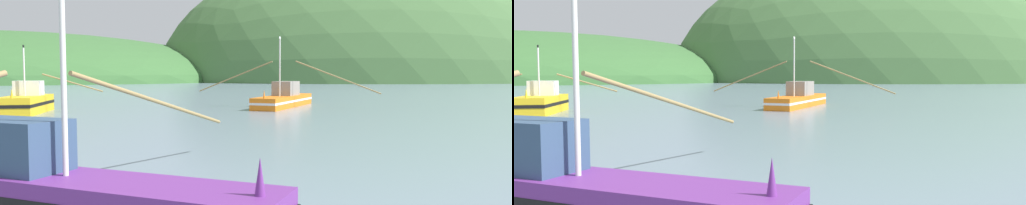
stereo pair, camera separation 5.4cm
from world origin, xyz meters
TOP-DOWN VIEW (x-y plane):
  - hill_far_left at (-68.88, 206.40)m, footprint 203.86×163.09m
  - hill_far_center at (81.48, 190.77)m, footprint 177.19×141.75m
  - fishing_boat_purple at (-9.99, 10.58)m, footprint 10.30×14.52m
  - fishing_boat_orange at (4.21, 41.92)m, footprint 14.85×10.93m
  - fishing_boat_yellow at (-17.41, 39.23)m, footprint 11.57×7.38m

SIDE VIEW (x-z plane):
  - hill_far_left at x=-68.88m, z-range -19.30..19.30m
  - hill_far_center at x=81.48m, z-range -53.41..53.41m
  - fishing_boat_purple at x=-9.99m, z-range -2.82..4.17m
  - fishing_boat_orange at x=4.21m, z-range -2.44..3.97m
  - fishing_boat_yellow at x=-17.41m, z-range -1.81..3.49m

